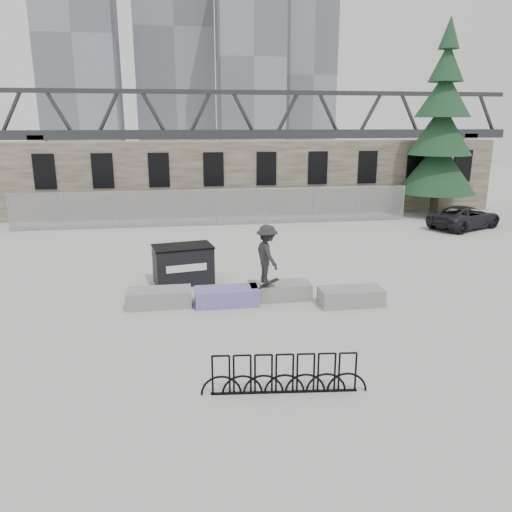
{
  "coord_description": "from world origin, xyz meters",
  "views": [
    {
      "loc": [
        -2.03,
        -15.07,
        5.63
      ],
      "look_at": [
        0.4,
        0.81,
        1.3
      ],
      "focal_mm": 35.0,
      "sensor_mm": 36.0,
      "label": 1
    }
  ],
  "objects": [
    {
      "name": "planter_center_left",
      "position": [
        -0.69,
        -0.15,
        0.29
      ],
      "size": [
        2.0,
        0.9,
        0.54
      ],
      "color": "#3D39AC",
      "rests_on": "ground"
    },
    {
      "name": "planter_center_right",
      "position": [
        1.08,
        0.15,
        0.29
      ],
      "size": [
        2.0,
        0.9,
        0.54
      ],
      "color": "gray",
      "rests_on": "ground"
    },
    {
      "name": "planter_far_left",
      "position": [
        -2.81,
        0.06,
        0.29
      ],
      "size": [
        2.0,
        0.9,
        0.54
      ],
      "color": "gray",
      "rests_on": "ground"
    },
    {
      "name": "chainlink_fence",
      "position": [
        -0.0,
        12.5,
        1.04
      ],
      "size": [
        22.06,
        0.06,
        2.02
      ],
      "color": "gray",
      "rests_on": "ground"
    },
    {
      "name": "dumpster",
      "position": [
        -2.02,
        2.34,
        0.69
      ],
      "size": [
        2.28,
        1.62,
        1.37
      ],
      "rotation": [
        0.0,
        0.0,
        0.18
      ],
      "color": "black",
      "rests_on": "ground"
    },
    {
      "name": "skyline_towers",
      "position": [
        -1.01,
        93.81,
        20.79
      ],
      "size": [
        58.0,
        28.0,
        48.0
      ],
      "color": "slate",
      "rests_on": "ground"
    },
    {
      "name": "spruce_tree",
      "position": [
        13.62,
        13.76,
        4.84
      ],
      "size": [
        4.69,
        4.69,
        11.5
      ],
      "color": "#38281E",
      "rests_on": "ground"
    },
    {
      "name": "truss_bridge",
      "position": [
        10.0,
        55.0,
        4.13
      ],
      "size": [
        70.0,
        3.0,
        9.8
      ],
      "color": "#2D3033",
      "rests_on": "ground"
    },
    {
      "name": "bike_rack",
      "position": [
        0.02,
        -5.69,
        0.44
      ],
      "size": [
        3.58,
        0.41,
        0.9
      ],
      "rotation": [
        0.0,
        0.0,
        -0.1
      ],
      "color": "black",
      "rests_on": "ground"
    },
    {
      "name": "stone_wall",
      "position": [
        0.0,
        16.24,
        2.26
      ],
      "size": [
        36.0,
        2.58,
        4.5
      ],
      "color": "brown",
      "rests_on": "ground"
    },
    {
      "name": "suv",
      "position": [
        13.28,
        9.68,
        0.62
      ],
      "size": [
        4.89,
        3.72,
        1.23
      ],
      "primitive_type": "imported",
      "rotation": [
        0.0,
        0.0,
        2.0
      ],
      "color": "black",
      "rests_on": "ground"
    },
    {
      "name": "planter_offset",
      "position": [
        3.21,
        -0.76,
        0.29
      ],
      "size": [
        2.0,
        0.9,
        0.54
      ],
      "color": "gray",
      "rests_on": "ground"
    },
    {
      "name": "ground",
      "position": [
        0.0,
        0.0,
        0.0
      ],
      "size": [
        120.0,
        120.0,
        0.0
      ],
      "primitive_type": "plane",
      "color": "#B2B1AC",
      "rests_on": "ground"
    },
    {
      "name": "skateboarder",
      "position": [
        0.6,
        -0.19,
        1.61
      ],
      "size": [
        0.96,
        1.35,
        2.07
      ],
      "rotation": [
        0.0,
        0.0,
        1.8
      ],
      "color": "black",
      "rests_on": "ground"
    }
  ]
}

